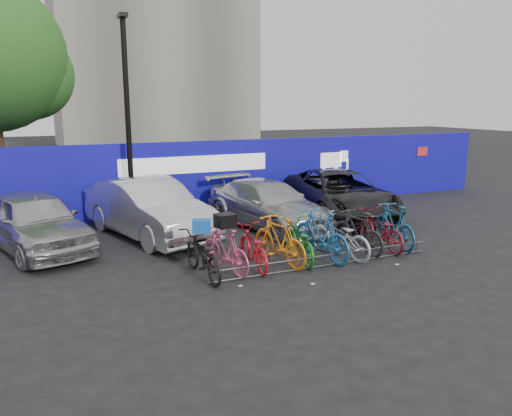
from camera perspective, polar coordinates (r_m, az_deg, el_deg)
ground at (r=11.93m, az=6.44°, el=-5.89°), size 100.00×100.00×0.00m
hoarding at (r=16.98m, az=-3.70°, el=3.71°), size 22.00×0.18×2.40m
lamppost at (r=15.40m, az=-14.46°, el=10.23°), size 0.25×0.50×6.11m
bike_rack at (r=11.40m, az=7.98°, el=-5.95°), size 5.60×0.03×0.30m
car_0 at (r=13.56m, az=-23.95°, el=-1.41°), size 3.03×4.72×1.50m
car_1 at (r=13.96m, az=-12.18°, el=-0.06°), size 3.01×5.12×1.59m
car_2 at (r=14.80m, az=1.42°, el=0.43°), size 2.88×4.99×1.36m
car_3 at (r=16.38m, az=9.49°, el=1.60°), size 3.31×5.64×1.47m
bike_0 at (r=10.60m, az=-6.16°, el=-5.37°), size 0.78×1.93×1.00m
bike_1 at (r=10.89m, az=-3.51°, el=-4.80°), size 0.88×1.76×1.02m
bike_2 at (r=11.19m, az=-0.36°, el=-4.52°), size 0.77×1.83×0.94m
bike_3 at (r=11.40m, az=2.69°, el=-3.72°), size 0.89×1.95×1.13m
bike_4 at (r=11.67m, az=5.00°, el=-3.80°), size 0.94×1.91×0.96m
bike_5 at (r=11.82m, az=7.44°, el=-3.06°), size 0.82×2.06×1.20m
bike_6 at (r=12.11m, az=9.47°, el=-3.20°), size 1.10×2.04×1.02m
bike_7 at (r=12.52m, az=11.53°, el=-2.65°), size 0.72×1.83×1.07m
bike_8 at (r=12.98m, az=14.02°, el=-2.44°), size 0.74×1.91×0.99m
bike_9 at (r=13.24m, az=15.53°, el=-1.93°), size 0.77×1.92×1.12m
cargo_crate at (r=10.43m, az=-6.23°, el=-2.06°), size 0.45×0.40×0.27m
cargo_topcase at (r=10.71m, az=-3.56°, el=-1.44°), size 0.44×0.41×0.29m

